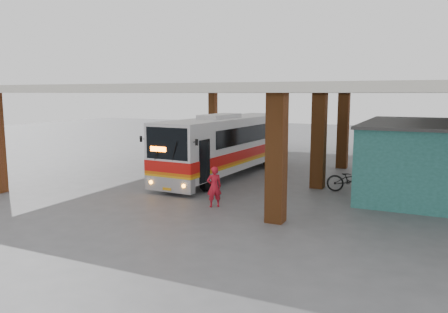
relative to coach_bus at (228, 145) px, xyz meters
name	(u,v)px	position (x,y,z in m)	size (l,w,h in m)	color
ground	(232,195)	(2.08, -4.10, -1.63)	(90.00, 90.00, 0.00)	#515154
brick_columns	(297,136)	(3.51, 0.90, 0.54)	(20.10, 21.60, 4.35)	brown
canopy_roof	(289,90)	(2.58, 2.40, 2.87)	(21.00, 23.00, 0.30)	beige
shop_building	(426,157)	(9.57, -0.10, -0.07)	(5.20, 8.20, 3.11)	#29685D
coach_bus	(228,145)	(0.00, 0.00, 0.00)	(2.87, 11.36, 3.28)	silver
motorcycle	(352,180)	(6.69, -1.44, -1.05)	(0.77, 2.20, 1.15)	black
pedestrian	(214,187)	(2.31, -6.23, -0.84)	(0.57, 0.38, 1.58)	red
red_chair	(363,168)	(6.53, 3.22, -1.25)	(0.54, 0.54, 0.83)	red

